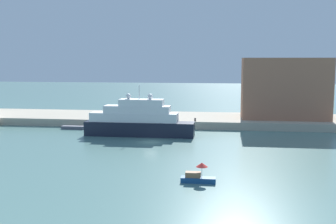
# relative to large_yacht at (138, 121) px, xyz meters

# --- Properties ---
(ground) EXTENTS (400.00, 400.00, 0.00)m
(ground) POSITION_rel_large_yacht_xyz_m (3.83, -6.60, -3.11)
(ground) COLOR slate
(quay_dock) EXTENTS (110.00, 18.22, 1.77)m
(quay_dock) POSITION_rel_large_yacht_xyz_m (3.83, 18.51, -2.22)
(quay_dock) COLOR #ADA38E
(quay_dock) RESTS_ON ground
(large_yacht) EXTENTS (22.91, 4.00, 10.70)m
(large_yacht) POSITION_rel_large_yacht_xyz_m (0.00, 0.00, 0.00)
(large_yacht) COLOR black
(large_yacht) RESTS_ON ground
(small_motorboat) EXTENTS (4.55, 1.55, 2.66)m
(small_motorboat) POSITION_rel_large_yacht_xyz_m (14.58, -31.77, -2.23)
(small_motorboat) COLOR navy
(small_motorboat) RESTS_ON ground
(work_barge) EXTENTS (5.46, 1.50, 0.71)m
(work_barge) POSITION_rel_large_yacht_xyz_m (-16.45, 6.31, -2.75)
(work_barge) COLOR #595966
(work_barge) RESTS_ON ground
(harbor_building) EXTENTS (20.30, 11.45, 14.52)m
(harbor_building) POSITION_rel_large_yacht_xyz_m (32.20, 18.99, 5.92)
(harbor_building) COLOR #9E664C
(harbor_building) RESTS_ON quay_dock
(parked_car) EXTENTS (4.23, 1.65, 1.41)m
(parked_car) POSITION_rel_large_yacht_xyz_m (-8.49, 16.42, -0.73)
(parked_car) COLOR #B21E1E
(parked_car) RESTS_ON quay_dock
(person_figure) EXTENTS (0.36, 0.36, 1.60)m
(person_figure) POSITION_rel_large_yacht_xyz_m (-4.18, 11.35, -0.60)
(person_figure) COLOR maroon
(person_figure) RESTS_ON quay_dock
(mooring_bollard) EXTENTS (0.39, 0.39, 0.71)m
(mooring_bollard) POSITION_rel_large_yacht_xyz_m (11.22, 10.62, -0.98)
(mooring_bollard) COLOR black
(mooring_bollard) RESTS_ON quay_dock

